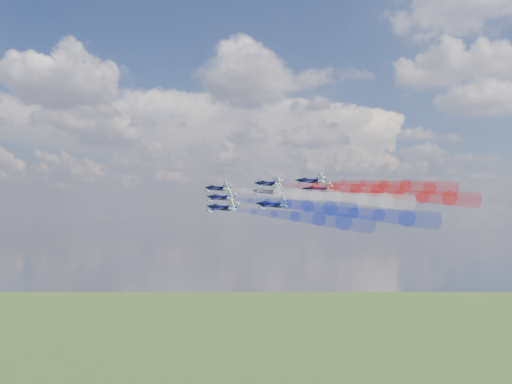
# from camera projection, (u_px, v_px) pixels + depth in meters

# --- Properties ---
(jet_lead) EXTENTS (15.74, 15.35, 6.51)m
(jet_lead) POSITION_uv_depth(u_px,v_px,m) (217.00, 188.00, 181.95)
(jet_lead) COLOR black
(trail_lead) EXTENTS (36.83, 27.75, 8.37)m
(trail_lead) POSITION_uv_depth(u_px,v_px,m) (278.00, 193.00, 163.00)
(trail_lead) COLOR white
(jet_inner_left) EXTENTS (15.74, 15.35, 6.51)m
(jet_inner_left) POSITION_uv_depth(u_px,v_px,m) (220.00, 198.00, 167.93)
(jet_inner_left) COLOR black
(trail_inner_left) EXTENTS (36.83, 27.75, 8.37)m
(trail_inner_left) POSITION_uv_depth(u_px,v_px,m) (287.00, 204.00, 148.98)
(trail_inner_left) COLOR #172CC8
(jet_inner_right) EXTENTS (15.74, 15.35, 6.51)m
(jet_inner_right) POSITION_uv_depth(u_px,v_px,m) (268.00, 184.00, 180.95)
(jet_inner_right) COLOR black
(trail_inner_right) EXTENTS (36.83, 27.75, 8.37)m
(trail_inner_right) POSITION_uv_depth(u_px,v_px,m) (335.00, 188.00, 162.00)
(trail_inner_right) COLOR red
(jet_outer_left) EXTENTS (15.74, 15.35, 6.51)m
(jet_outer_left) POSITION_uv_depth(u_px,v_px,m) (221.00, 208.00, 153.32)
(jet_outer_left) COLOR black
(trail_outer_left) EXTENTS (36.83, 27.75, 8.37)m
(trail_outer_left) POSITION_uv_depth(u_px,v_px,m) (295.00, 216.00, 134.37)
(trail_outer_left) COLOR #172CC8
(jet_center_third) EXTENTS (15.74, 15.35, 6.51)m
(jet_center_third) POSITION_uv_depth(u_px,v_px,m) (267.00, 191.00, 167.51)
(jet_center_third) COLOR black
(trail_center_third) EXTENTS (36.83, 27.75, 8.37)m
(trail_center_third) POSITION_uv_depth(u_px,v_px,m) (339.00, 197.00, 148.56)
(trail_center_third) COLOR white
(jet_outer_right) EXTENTS (15.74, 15.35, 6.51)m
(jet_outer_right) POSITION_uv_depth(u_px,v_px,m) (310.00, 181.00, 177.61)
(jet_outer_right) COLOR black
(trail_outer_right) EXTENTS (36.83, 27.75, 8.37)m
(trail_outer_right) POSITION_uv_depth(u_px,v_px,m) (383.00, 185.00, 158.66)
(trail_outer_right) COLOR red
(jet_rear_left) EXTENTS (15.74, 15.35, 6.51)m
(jet_rear_left) POSITION_uv_depth(u_px,v_px,m) (272.00, 205.00, 152.47)
(jet_rear_left) COLOR black
(trail_rear_left) EXTENTS (36.83, 27.75, 8.37)m
(trail_rear_left) POSITION_uv_depth(u_px,v_px,m) (354.00, 213.00, 133.52)
(trail_rear_left) COLOR #172CC8
(jet_rear_right) EXTENTS (15.74, 15.35, 6.51)m
(jet_rear_right) POSITION_uv_depth(u_px,v_px,m) (318.00, 190.00, 166.15)
(jet_rear_right) COLOR black
(trail_rear_right) EXTENTS (36.83, 27.75, 8.37)m
(trail_rear_right) POSITION_uv_depth(u_px,v_px,m) (398.00, 195.00, 147.20)
(trail_rear_right) COLOR red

